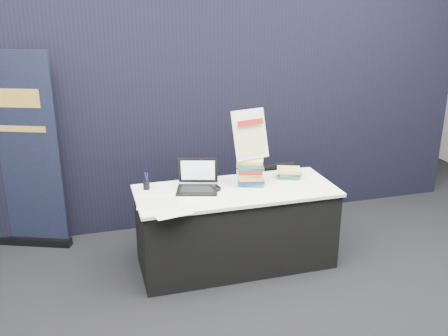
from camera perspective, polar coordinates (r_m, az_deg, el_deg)
The scene contains 15 objects.
floor at distance 4.37m, azimuth 3.54°, elevation -14.21°, with size 8.00×8.00×0.00m, color black.
wall_back at distance 7.56m, azimuth -6.67°, elevation 14.12°, with size 8.00×0.02×3.50m, color #B9B7AF.
drape_partition at distance 5.32m, azimuth -1.99°, elevation 6.11°, with size 6.00×0.08×2.40m, color black.
display_table at distance 4.64m, azimuth 1.35°, elevation -6.73°, with size 1.80×0.75×0.75m.
laptop at distance 4.46m, azimuth -3.23°, elevation -1.71°, with size 0.42×0.38×0.27m.
mouse at distance 4.47m, azimuth -0.95°, elevation -2.25°, with size 0.08×0.13×0.04m, color black.
brochure_left at distance 4.23m, azimuth -7.65°, elevation -4.01°, with size 0.33×0.24×0.00m, color silver.
brochure_mid at distance 4.05m, azimuth -6.00°, elevation -5.03°, with size 0.30×0.21×0.00m, color silver.
brochure_right at distance 4.33m, azimuth -3.08°, elevation -3.26°, with size 0.31×0.22×0.00m, color white.
pen_cup at distance 4.53m, azimuth -8.86°, elevation -1.94°, with size 0.06×0.06×0.08m, color black.
book_stack_tall at distance 4.56m, azimuth 3.06°, elevation -0.45°, with size 0.26×0.23×0.24m.
book_stack_short at distance 4.80m, azimuth 7.42°, elevation -0.56°, with size 0.25×0.22×0.09m.
info_sign at distance 4.49m, azimuth 3.01°, elevation 3.79°, with size 0.36×0.21×0.46m.
pullup_banner at distance 5.20m, azimuth -22.18°, elevation 0.45°, with size 0.80×0.40×1.94m.
stacking_chair at distance 5.05m, azimuth 6.57°, elevation -3.79°, with size 0.37×0.38×0.80m.
Camera 1 is at (-1.26, -3.43, 2.41)m, focal length 40.00 mm.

